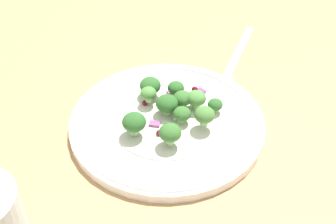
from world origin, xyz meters
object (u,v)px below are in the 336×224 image
plate (168,123)px  broccoli_floret_1 (150,86)px  broccoli_floret_0 (182,114)px  broccoli_floret_2 (196,99)px  fork (235,60)px

plate → broccoli_floret_1: size_ratio=8.71×
broccoli_floret_0 → broccoli_floret_1: size_ratio=0.80×
broccoli_floret_0 → broccoli_floret_2: (-3.10, -1.01, 0.36)cm
plate → broccoli_floret_0: (-1.15, 1.41, 1.87)cm
broccoli_floret_1 → fork: bearing=-177.4°
broccoli_floret_1 → fork: (-16.37, -0.73, -2.79)cm
broccoli_floret_0 → fork: size_ratio=0.14×
plate → broccoli_floret_2: bearing=174.7°
plate → broccoli_floret_0: 2.61cm
plate → fork: (-17.39, -6.14, -0.61)cm
broccoli_floret_0 → broccoli_floret_2: broccoli_floret_2 is taller
plate → fork: size_ratio=1.52×
plate → broccoli_floret_1: (-1.02, -5.41, 2.18)cm
broccoli_floret_2 → fork: broccoli_floret_2 is taller
broccoli_floret_2 → broccoli_floret_0: bearing=18.1°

